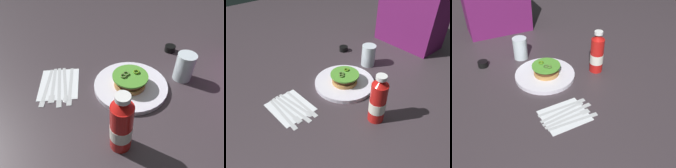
% 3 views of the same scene
% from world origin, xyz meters
% --- Properties ---
extents(ground_plane, '(3.00, 3.00, 0.00)m').
position_xyz_m(ground_plane, '(0.00, 0.00, 0.00)').
color(ground_plane, '#392F35').
extents(dinner_plate, '(0.27, 0.27, 0.02)m').
position_xyz_m(dinner_plate, '(-0.00, 0.01, 0.01)').
color(dinner_plate, white).
rests_on(dinner_plate, ground_plane).
extents(burger_sandwich, '(0.13, 0.13, 0.05)m').
position_xyz_m(burger_sandwich, '(0.01, 0.01, 0.04)').
color(burger_sandwich, '#B98143').
rests_on(burger_sandwich, dinner_plate).
extents(ketchup_bottle, '(0.06, 0.06, 0.20)m').
position_xyz_m(ketchup_bottle, '(0.24, -0.04, 0.09)').
color(ketchup_bottle, red).
rests_on(ketchup_bottle, ground_plane).
extents(water_glass, '(0.07, 0.07, 0.11)m').
position_xyz_m(water_glass, '(-0.05, 0.22, 0.05)').
color(water_glass, silver).
rests_on(water_glass, ground_plane).
extents(condiment_cup, '(0.05, 0.05, 0.03)m').
position_xyz_m(condiment_cup, '(-0.24, 0.22, 0.01)').
color(condiment_cup, black).
rests_on(condiment_cup, ground_plane).
extents(napkin, '(0.18, 0.15, 0.00)m').
position_xyz_m(napkin, '(-0.03, -0.26, 0.00)').
color(napkin, white).
rests_on(napkin, ground_plane).
extents(table_knife, '(0.20, 0.02, 0.00)m').
position_xyz_m(table_knife, '(-0.00, -0.30, 0.00)').
color(table_knife, silver).
rests_on(table_knife, napkin).
extents(fork_utensil, '(0.19, 0.03, 0.00)m').
position_xyz_m(fork_utensil, '(-0.01, -0.28, 0.00)').
color(fork_utensil, silver).
rests_on(fork_utensil, napkin).
extents(butter_knife, '(0.22, 0.04, 0.00)m').
position_xyz_m(butter_knife, '(-0.00, -0.26, 0.00)').
color(butter_knife, silver).
rests_on(butter_knife, napkin).
extents(spoon_utensil, '(0.20, 0.05, 0.00)m').
position_xyz_m(spoon_utensil, '(-0.00, -0.23, 0.00)').
color(spoon_utensil, silver).
rests_on(spoon_utensil, napkin).
extents(steak_knife, '(0.21, 0.03, 0.00)m').
position_xyz_m(steak_knife, '(-0.01, -0.22, 0.00)').
color(steak_knife, silver).
rests_on(steak_knife, napkin).
extents(diner_person, '(0.36, 0.19, 0.51)m').
position_xyz_m(diner_person, '(-0.06, 0.59, 0.21)').
color(diner_person, '#6D1B5C').
rests_on(diner_person, ground_plane).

